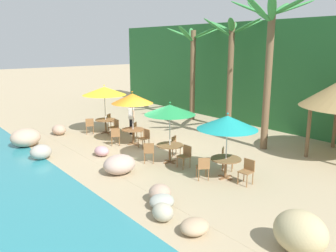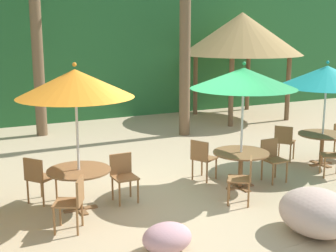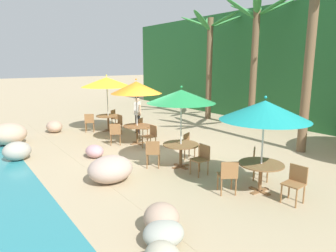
% 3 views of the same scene
% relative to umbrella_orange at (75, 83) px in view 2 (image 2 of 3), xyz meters
% --- Properties ---
extents(ground_plane, '(120.00, 120.00, 0.00)m').
position_rel_umbrella_orange_xyz_m(ground_plane, '(1.79, -0.13, -2.23)').
color(ground_plane, tan).
extents(terrace_deck, '(18.00, 5.20, 0.01)m').
position_rel_umbrella_orange_xyz_m(terrace_deck, '(1.79, -0.13, -2.23)').
color(terrace_deck, tan).
rests_on(terrace_deck, ground).
extents(foliage_backdrop, '(28.00, 2.40, 6.00)m').
position_rel_umbrella_orange_xyz_m(foliage_backdrop, '(1.79, 8.87, 0.77)').
color(foliage_backdrop, '#286633').
rests_on(foliage_backdrop, ground).
extents(umbrella_orange, '(1.97, 1.97, 2.58)m').
position_rel_umbrella_orange_xyz_m(umbrella_orange, '(0.00, 0.00, 0.00)').
color(umbrella_orange, silver).
rests_on(umbrella_orange, ground).
extents(dining_table_orange, '(1.10, 1.10, 0.74)m').
position_rel_umbrella_orange_xyz_m(dining_table_orange, '(0.00, 0.00, -1.62)').
color(dining_table_orange, brown).
rests_on(dining_table_orange, ground).
extents(chair_orange_seaward, '(0.43, 0.44, 0.87)m').
position_rel_umbrella_orange_xyz_m(chair_orange_seaward, '(0.85, 0.11, -1.72)').
color(chair_orange_seaward, olive).
rests_on(chair_orange_seaward, ground).
extents(chair_orange_inland, '(0.59, 0.59, 0.87)m').
position_rel_umbrella_orange_xyz_m(chair_orange_inland, '(-0.59, 0.62, -1.72)').
color(chair_orange_inland, olive).
rests_on(chair_orange_inland, ground).
extents(chair_orange_left, '(0.57, 0.57, 0.87)m').
position_rel_umbrella_orange_xyz_m(chair_orange_left, '(-0.32, -0.79, -1.72)').
color(chair_orange_left, olive).
rests_on(chair_orange_left, ground).
extents(umbrella_green, '(2.05, 2.05, 2.51)m').
position_rel_umbrella_orange_xyz_m(umbrella_green, '(3.18, -0.29, -0.04)').
color(umbrella_green, silver).
rests_on(umbrella_green, ground).
extents(dining_table_green, '(1.10, 1.10, 0.74)m').
position_rel_umbrella_orange_xyz_m(dining_table_green, '(3.18, -0.29, -1.62)').
color(dining_table_green, brown).
rests_on(dining_table_green, ground).
extents(chair_green_seaward, '(0.42, 0.43, 0.87)m').
position_rel_umbrella_orange_xyz_m(chair_green_seaward, '(4.02, -0.20, -1.72)').
color(chair_green_seaward, olive).
rests_on(chair_green_seaward, ground).
extents(chair_green_inland, '(0.57, 0.57, 0.87)m').
position_rel_umbrella_orange_xyz_m(chair_green_inland, '(2.72, 0.43, -1.72)').
color(chair_green_inland, olive).
rests_on(chair_green_inland, ground).
extents(chair_green_left, '(0.59, 0.59, 0.87)m').
position_rel_umbrella_orange_xyz_m(chair_green_left, '(2.74, -1.03, -1.72)').
color(chair_green_left, olive).
rests_on(chair_green_left, ground).
extents(umbrella_teal, '(2.14, 2.14, 2.41)m').
position_rel_umbrella_orange_xyz_m(umbrella_teal, '(5.78, 0.19, -0.17)').
color(umbrella_teal, silver).
rests_on(umbrella_teal, ground).
extents(dining_table_teal, '(1.10, 1.10, 0.74)m').
position_rel_umbrella_orange_xyz_m(dining_table_teal, '(5.78, 0.19, -1.62)').
color(dining_table_teal, brown).
rests_on(dining_table_teal, ground).
extents(chair_teal_inland, '(0.59, 0.59, 0.87)m').
position_rel_umbrella_orange_xyz_m(chair_teal_inland, '(5.20, 0.81, -1.72)').
color(chair_teal_inland, olive).
rests_on(chair_teal_inland, ground).
extents(chair_teal_left, '(0.58, 0.58, 0.87)m').
position_rel_umbrella_orange_xyz_m(chair_teal_left, '(5.42, -0.59, -1.72)').
color(chair_teal_left, olive).
rests_on(chair_teal_left, ground).
extents(palapa_hut, '(4.20, 4.20, 3.63)m').
position_rel_umbrella_orange_xyz_m(palapa_hut, '(7.44, 5.87, 0.67)').
color(palapa_hut, brown).
rests_on(palapa_hut, ground).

